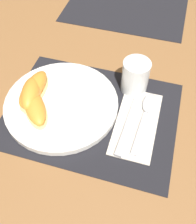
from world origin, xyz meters
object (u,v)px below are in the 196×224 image
citrus_wedge_0 (34,89)px  citrus_wedge_1 (31,94)px  juice_glass (135,78)px  knife (130,122)px  citrus_wedge_2 (35,107)px  spoon (147,110)px  fork (63,93)px  plate (61,105)px

citrus_wedge_0 → citrus_wedge_1: (0.00, -0.02, 0.00)m
juice_glass → knife: bearing=-83.0°
citrus_wedge_2 → citrus_wedge_1: bearing=126.1°
citrus_wedge_0 → citrus_wedge_1: citrus_wedge_1 is taller
knife → citrus_wedge_2: bearing=-170.4°
knife → citrus_wedge_1: bearing=-178.2°
spoon → fork: fork is taller
citrus_wedge_2 → spoon: bearing=17.6°
plate → citrus_wedge_1: 0.08m
citrus_wedge_1 → fork: bearing=30.7°
juice_glass → citrus_wedge_2: juice_glass is taller
plate → juice_glass: 0.20m
plate → citrus_wedge_2: (-0.05, -0.04, 0.02)m
spoon → juice_glass: bearing=124.8°
knife → citrus_wedge_0: size_ratio=1.61×
knife → citrus_wedge_0: bearing=177.7°
knife → fork: (-0.18, 0.03, 0.01)m
spoon → citrus_wedge_0: citrus_wedge_0 is taller
citrus_wedge_1 → spoon: bearing=10.5°
fork → citrus_wedge_0: bearing=-162.5°
juice_glass → fork: juice_glass is taller
juice_glass → spoon: juice_glass is taller
fork → plate: bearing=-81.2°
knife → citrus_wedge_2: citrus_wedge_2 is taller
citrus_wedge_0 → citrus_wedge_1: size_ratio=1.11×
juice_glass → citrus_wedge_0: size_ratio=0.70×
spoon → citrus_wedge_1: 0.28m
knife → spoon: bearing=52.4°
citrus_wedge_1 → citrus_wedge_0: bearing=96.9°
fork → citrus_wedge_2: citrus_wedge_2 is taller
juice_glass → citrus_wedge_2: (-0.21, -0.15, -0.01)m
knife → citrus_wedge_0: citrus_wedge_0 is taller
plate → spoon: bearing=11.5°
plate → knife: bearing=-0.5°
juice_glass → citrus_wedge_1: (-0.23, -0.12, -0.00)m
knife → fork: 0.18m
plate → knife: plate is taller
spoon → citrus_wedge_2: (-0.26, -0.08, 0.02)m
citrus_wedge_0 → fork: bearing=17.5°
citrus_wedge_1 → juice_glass: bearing=27.4°
fork → citrus_wedge_2: bearing=-122.7°
juice_glass → fork: bearing=-153.9°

